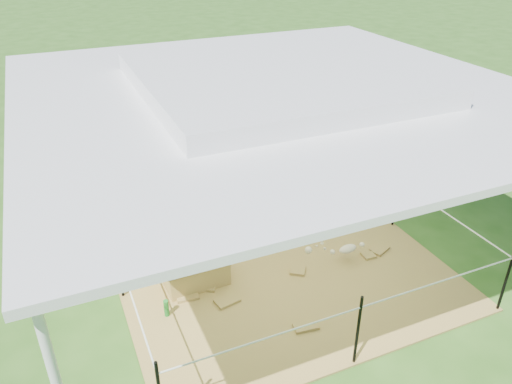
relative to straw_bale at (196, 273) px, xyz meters
name	(u,v)px	position (x,y,z in m)	size (l,w,h in m)	color
ground	(272,258)	(1.25, 0.17, -0.22)	(90.00, 90.00, 0.00)	#2D5919
hay_patch	(272,257)	(1.25, 0.17, -0.21)	(4.60, 4.60, 0.03)	brown
canopy_tent	(275,86)	(1.25, 0.17, 2.47)	(6.30, 6.30, 2.90)	silver
rope_fence	(272,222)	(1.25, 0.17, 0.42)	(4.54, 4.54, 1.00)	black
straw_bale	(196,273)	(0.00, 0.00, 0.00)	(0.86, 0.43, 0.38)	#AF863F
dark_cloth	(195,261)	(0.00, 0.00, 0.22)	(0.92, 0.48, 0.05)	black
woman	(200,229)	(0.10, 0.00, 0.71)	(0.38, 0.25, 1.04)	red
green_bottle	(166,308)	(-0.55, -0.45, -0.07)	(0.07, 0.07, 0.24)	#1A7622
pony	(258,212)	(1.30, 0.83, 0.22)	(0.44, 0.97, 0.82)	#505055
pink_hat	(258,186)	(1.30, 0.83, 0.69)	(0.26, 0.26, 0.12)	pink
foal	(348,247)	(2.24, -0.37, 0.05)	(0.85, 0.47, 0.47)	beige
trash_barrel	(295,92)	(4.74, 6.15, 0.24)	(0.60, 0.60, 0.93)	blue
picnic_table_near	(196,86)	(2.52, 7.92, 0.17)	(1.90, 1.37, 0.79)	#54331D
picnic_table_far	(294,58)	(6.69, 9.93, 0.11)	(1.58, 1.14, 0.66)	#52381C
distant_person	(244,75)	(3.85, 7.58, 0.44)	(0.64, 0.50, 1.32)	#3772D1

